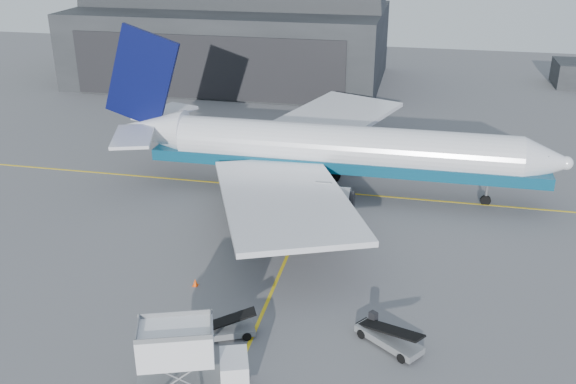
% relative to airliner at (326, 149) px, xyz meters
% --- Properties ---
extents(ground, '(200.00, 200.00, 0.00)m').
position_rel_airliner_xyz_m(ground, '(-0.92, -20.15, -4.57)').
color(ground, '#565659').
rests_on(ground, ground).
extents(taxi_lines, '(80.00, 42.12, 0.02)m').
position_rel_airliner_xyz_m(taxi_lines, '(-0.92, -7.48, -4.56)').
color(taxi_lines, yellow).
rests_on(taxi_lines, ground).
extents(hangar, '(50.00, 28.30, 28.00)m').
position_rel_airliner_xyz_m(hangar, '(-22.92, 44.80, 4.97)').
color(hangar, black).
rests_on(hangar, ground).
extents(airliner, '(46.51, 45.10, 16.32)m').
position_rel_airliner_xyz_m(airliner, '(0.00, 0.00, 0.00)').
color(airliner, white).
rests_on(airliner, ground).
extents(catering_truck, '(6.98, 4.39, 4.51)m').
position_rel_airliner_xyz_m(catering_truck, '(-3.21, -31.34, -2.29)').
color(catering_truck, slate).
rests_on(catering_truck, ground).
extents(pushback_tug, '(3.88, 2.77, 1.63)m').
position_rel_airliner_xyz_m(pushback_tug, '(1.04, -11.67, -3.95)').
color(pushback_tug, black).
rests_on(pushback_tug, ground).
extents(belt_loader_a, '(4.73, 3.21, 1.81)m').
position_rel_airliner_xyz_m(belt_loader_a, '(-2.99, -25.88, -4.01)').
color(belt_loader_a, slate).
rests_on(belt_loader_a, ground).
extents(belt_loader_b, '(4.71, 4.08, 1.90)m').
position_rel_airliner_xyz_m(belt_loader_b, '(8.06, -24.39, -3.98)').
color(belt_loader_b, slate).
rests_on(belt_loader_b, ground).
extents(traffic_cone, '(0.41, 0.41, 0.59)m').
position_rel_airliner_xyz_m(traffic_cone, '(-6.82, -20.07, -4.29)').
color(traffic_cone, '#FE4908').
rests_on(traffic_cone, ground).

